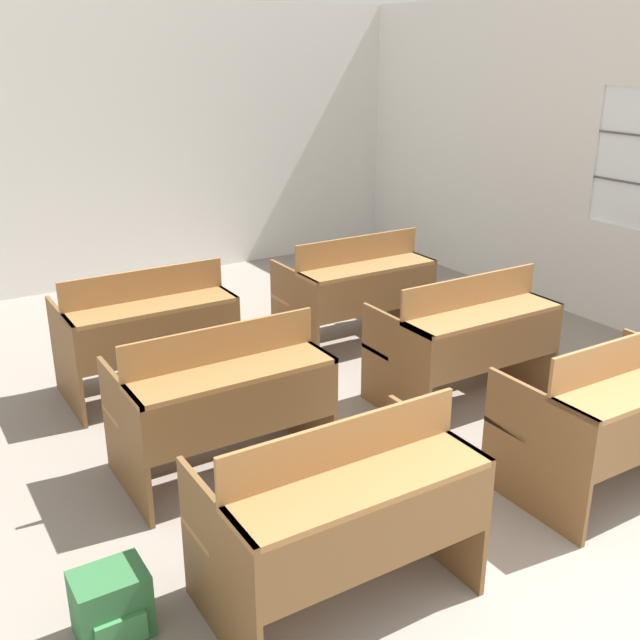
% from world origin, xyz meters
% --- Properties ---
extents(wall_back, '(5.99, 0.06, 2.88)m').
position_xyz_m(wall_back, '(0.00, 7.05, 1.44)').
color(wall_back, silver).
rests_on(wall_back, ground_plane).
extents(wall_right_with_window, '(0.06, 7.02, 2.88)m').
position_xyz_m(wall_right_with_window, '(2.97, 3.57, 1.43)').
color(wall_right_with_window, silver).
rests_on(wall_right_with_window, ground_plane).
extents(bench_front_left, '(1.19, 0.76, 0.95)m').
position_xyz_m(bench_front_left, '(-1.13, 1.59, 0.49)').
color(bench_front_left, brown).
rests_on(bench_front_left, ground_plane).
extents(bench_front_right, '(1.19, 0.76, 0.95)m').
position_xyz_m(bench_front_right, '(0.73, 1.58, 0.49)').
color(bench_front_right, brown).
rests_on(bench_front_right, ground_plane).
extents(bench_second_left, '(1.19, 0.76, 0.95)m').
position_xyz_m(bench_second_left, '(-1.11, 2.90, 0.49)').
color(bench_second_left, brown).
rests_on(bench_second_left, ground_plane).
extents(bench_second_right, '(1.19, 0.76, 0.95)m').
position_xyz_m(bench_second_right, '(0.76, 2.88, 0.49)').
color(bench_second_right, brown).
rests_on(bench_second_right, ground_plane).
extents(bench_third_left, '(1.19, 0.76, 0.95)m').
position_xyz_m(bench_third_left, '(-1.12, 4.21, 0.49)').
color(bench_third_left, brown).
rests_on(bench_third_left, ground_plane).
extents(bench_third_right, '(1.19, 0.76, 0.95)m').
position_xyz_m(bench_third_right, '(0.73, 4.21, 0.49)').
color(bench_third_right, brown).
rests_on(bench_third_right, ground_plane).
extents(schoolbag, '(0.32, 0.26, 0.32)m').
position_xyz_m(schoolbag, '(-2.10, 1.93, 0.16)').
color(schoolbag, '#2D6638').
rests_on(schoolbag, ground_plane).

